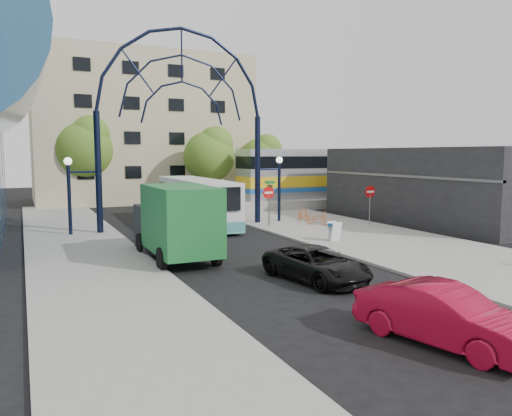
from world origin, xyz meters
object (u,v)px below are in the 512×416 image
sandwich_board (334,229)px  black_suv (317,264)px  tree_north_c (262,157)px  bike_near_b (303,214)px  red_sedan (444,316)px  tree_north_b (85,146)px  green_truck (175,222)px  city_bus (197,201)px  do_not_enter_sign (370,196)px  gateway_arch (182,87)px  stop_sign (269,196)px  tree_north_a (211,154)px  street_name_sign (270,193)px  train_car (367,172)px  bike_near_a (318,218)px

sandwich_board → black_suv: (-5.00, -6.24, -0.12)m
tree_north_c → bike_near_b: tree_north_c is taller
black_suv → red_sedan: size_ratio=1.01×
tree_north_b → green_truck: tree_north_b is taller
black_suv → city_bus: bearing=78.4°
do_not_enter_sign → sandwich_board: do_not_enter_sign is taller
gateway_arch → stop_sign: size_ratio=5.46×
tree_north_a → city_bus: tree_north_a is taller
gateway_arch → street_name_sign: size_ratio=4.87×
gateway_arch → city_bus: gateway_arch is taller
stop_sign → tree_north_c: bearing=65.3°
stop_sign → bike_near_b: bearing=20.1°
train_car → green_truck: 28.23m
black_suv → bike_near_b: 15.32m
stop_sign → tree_north_b: bearing=115.8°
street_name_sign → bike_near_a: street_name_sign is taller
sandwich_board → tree_north_a: bearing=88.5°
train_car → tree_north_c: size_ratio=3.86×
green_truck → red_sedan: 12.84m
city_bus → green_truck: green_truck is taller
street_name_sign → train_car: size_ratio=0.11×
city_bus → bike_near_a: (6.73, -3.93, -1.01)m
sandwich_board → tree_north_c: tree_north_c is taller
street_name_sign → tree_north_c: size_ratio=0.43×
train_car → tree_north_a: tree_north_a is taller
street_name_sign → tree_north_b: tree_north_b is taller
stop_sign → bike_near_a: 3.54m
black_suv → bike_near_b: black_suv is taller
do_not_enter_sign → tree_north_b: tree_north_b is taller
stop_sign → do_not_enter_sign: stop_sign is taller
red_sedan → bike_near_b: 21.45m
tree_north_a → bike_near_a: 15.27m
gateway_arch → black_suv: size_ratio=3.05×
do_not_enter_sign → tree_north_a: 16.86m
tree_north_b → bike_near_b: bearing=-54.7°
red_sedan → black_suv: bearing=71.1°
red_sedan → bike_near_a: 19.74m
sandwich_board → red_sedan: red_sedan is taller
green_truck → bike_near_a: (10.93, 5.68, -1.09)m
gateway_arch → green_truck: bearing=-109.5°
tree_north_b → bike_near_a: tree_north_b is taller
gateway_arch → do_not_enter_sign: bearing=-20.0°
red_sedan → bike_near_a: bearing=51.9°
black_suv → stop_sign: bearing=61.8°
sandwich_board → tree_north_a: tree_north_a is taller
gateway_arch → street_name_sign: 8.38m
train_car → gateway_arch: bearing=-158.2°
sandwich_board → tree_north_b: tree_north_b is taller
street_name_sign → sandwich_board: size_ratio=2.83×
gateway_arch → tree_north_c: 18.95m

